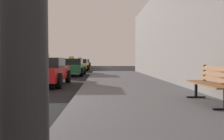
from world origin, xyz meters
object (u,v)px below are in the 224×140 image
car_red (44,71)px  car_black (81,64)px  car_blue (85,63)px  bench (213,81)px  car_yellow (80,65)px  car_green (71,67)px

car_red → car_black: same height
car_black → car_blue: size_ratio=0.99×
car_black → bench: bearing=101.1°
bench → car_yellow: (-4.98, 20.43, -0.02)m
car_red → car_green: size_ratio=0.95×
bench → car_blue: (-5.69, 37.85, -0.02)m
bench → car_black: car_black is taller
car_green → car_black: 15.84m
car_black → car_blue: bearing=-89.2°
car_green → car_yellow: same height
car_green → bench: bearing=111.5°
car_green → car_black: (-0.66, 15.83, 0.00)m
car_red → car_yellow: bearing=-91.1°
car_red → car_black: 22.64m
car_yellow → car_blue: (-0.71, 17.42, 0.00)m
car_blue → car_green: bearing=91.8°
car_red → car_yellow: (0.28, 14.84, -0.00)m
car_red → car_blue: bearing=-89.2°
car_green → car_yellow: (-0.08, 8.03, -0.00)m
car_green → car_black: same height
car_black → car_blue: car_black is taller
car_yellow → car_blue: size_ratio=0.98×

